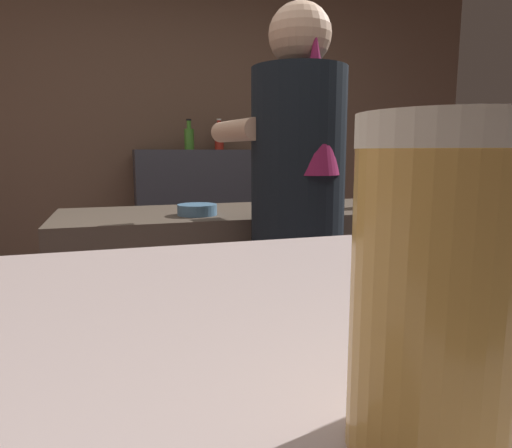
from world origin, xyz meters
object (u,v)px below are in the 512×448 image
at_px(knife_block, 385,184).
at_px(pint_glass_near, 437,290).
at_px(mixing_bowl, 197,210).
at_px(bottle_hot_sauce, 219,138).
at_px(bartender, 298,209).
at_px(chefs_knife, 320,207).
at_px(bottle_vinegar, 189,138).

height_order(knife_block, pint_glass_near, knife_block).
relative_size(mixing_bowl, bottle_hot_sauce, 0.71).
relative_size(bartender, pint_glass_near, 11.67).
bearing_deg(bartender, pint_glass_near, 150.87).
bearing_deg(chefs_knife, bottle_hot_sauce, 97.40).
bearing_deg(chefs_knife, bottle_vinegar, 106.80).
relative_size(mixing_bowl, chefs_knife, 0.69).
bearing_deg(chefs_knife, pint_glass_near, -112.11).
relative_size(mixing_bowl, bottle_vinegar, 0.75).
bearing_deg(chefs_knife, bartender, -122.71).
xyz_separation_m(mixing_bowl, bottle_hot_sauce, (0.45, 1.54, 0.34)).
bearing_deg(bottle_hot_sauce, knife_block, -72.01).
distance_m(mixing_bowl, bottle_hot_sauce, 1.64).
relative_size(chefs_knife, bottle_hot_sauce, 1.04).
distance_m(knife_block, chefs_knife, 0.36).
height_order(mixing_bowl, chefs_knife, mixing_bowl).
xyz_separation_m(bottle_hot_sauce, bottle_vinegar, (-0.24, -0.06, -0.00)).
relative_size(mixing_bowl, pint_glass_near, 1.13).
height_order(chefs_knife, bottle_vinegar, bottle_vinegar).
bearing_deg(bottle_hot_sauce, bartender, -94.07).
height_order(knife_block, bottle_hot_sauce, bottle_hot_sauce).
distance_m(bartender, mixing_bowl, 0.47).
bearing_deg(mixing_bowl, bottle_hot_sauce, 73.84).
xyz_separation_m(bartender, chefs_knife, (0.28, 0.41, -0.05)).
bearing_deg(bartender, knife_block, -66.33).
distance_m(bartender, pint_glass_near, 1.47).
relative_size(knife_block, chefs_knife, 1.16).
height_order(bartender, bottle_hot_sauce, bartender).
relative_size(knife_block, bottle_hot_sauce, 1.21).
distance_m(knife_block, bottle_hot_sauce, 1.59).
distance_m(bartender, bottle_vinegar, 1.86).
distance_m(knife_block, mixing_bowl, 0.94).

